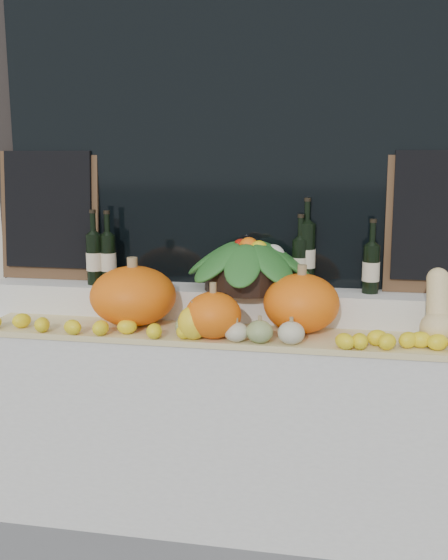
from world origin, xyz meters
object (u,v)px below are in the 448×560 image
Objects in this scene: pumpkin_left at (133,296)px; butternut_squash at (438,312)px; pumpkin_right at (301,303)px; produce_bowl at (249,263)px; wine_bottle_tall at (306,255)px.

pumpkin_left is 1.30× the size of butternut_squash.
produce_bowl is (-0.25, 0.19, 0.13)m from pumpkin_right.
butternut_squash is 0.64m from wine_bottle_tall.
pumpkin_left is 0.54m from produce_bowl.
pumpkin_right is 0.30m from wine_bottle_tall.
produce_bowl is at bearing 163.35° from butternut_squash.
butternut_squash is 0.48× the size of produce_bowl.
produce_bowl is at bearing 143.16° from pumpkin_right.
wine_bottle_tall is (0.73, 0.27, 0.16)m from pumpkin_left.
pumpkin_left is 0.62× the size of produce_bowl.
butternut_squash is 0.84m from produce_bowl.
pumpkin_right is 0.77× the size of wine_bottle_tall.
wine_bottle_tall is (0.25, 0.07, 0.03)m from produce_bowl.
wine_bottle_tall reaches higher than pumpkin_left.
butternut_squash reaches higher than pumpkin_left.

